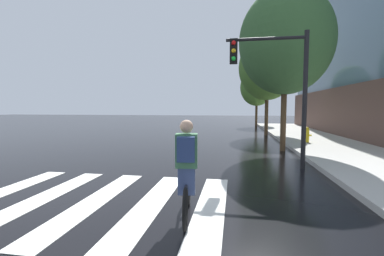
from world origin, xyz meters
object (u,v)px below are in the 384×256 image
Objects in this scene: street_tree_near at (285,42)px; street_tree_far at (257,87)px; street_tree_mid at (267,67)px; cyclist at (187,170)px; fire_hydrant at (307,135)px; traffic_light_near at (277,76)px.

street_tree_near is 15.35m from street_tree_far.
street_tree_mid is at bearing -90.43° from street_tree_far.
fire_hydrant is (4.43, 9.49, -0.31)m from cyclist.
fire_hydrant is 4.86m from street_tree_near.
street_tree_mid is 1.15× the size of street_tree_far.
cyclist is at bearing -97.56° from street_tree_far.
fire_hydrant is 0.13× the size of street_tree_far.
cyclist is 0.25× the size of street_tree_mid.
street_tree_near is 6.50m from street_tree_mid.
fire_hydrant is (2.36, 5.36, -2.33)m from traffic_light_near.
traffic_light_near is 6.30m from fire_hydrant.
street_tree_mid is at bearing 78.04° from cyclist.
fire_hydrant is 6.25m from street_tree_mid.
cyclist is at bearing -115.01° from fire_hydrant.
street_tree_near is at bearing 76.11° from traffic_light_near.
street_tree_far is at bearing 82.44° from cyclist.
street_tree_near is at bearing 68.86° from cyclist.
street_tree_near reaches higher than traffic_light_near.
cyclist is at bearing -116.58° from traffic_light_near.
street_tree_far is at bearing 87.05° from traffic_light_near.
street_tree_far is at bearing 89.51° from street_tree_near.
street_tree_near reaches higher than fire_hydrant.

